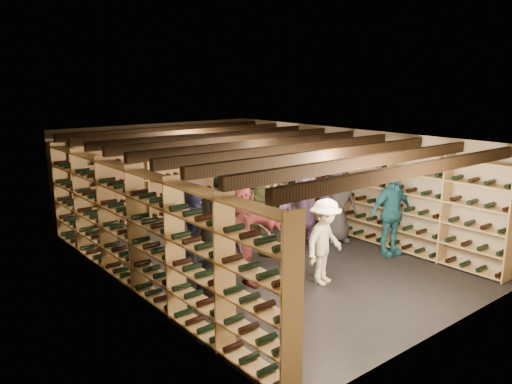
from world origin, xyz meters
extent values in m
plane|color=black|center=(0.00, 0.00, 0.00)|extent=(8.00, 8.00, 0.00)
cube|color=tan|center=(0.00, 4.00, 1.20)|extent=(5.50, 0.02, 2.40)
cube|color=tan|center=(0.00, -4.00, 1.20)|extent=(5.50, 0.02, 2.40)
cube|color=tan|center=(-2.75, 0.00, 1.20)|extent=(0.02, 8.00, 2.40)
cube|color=tan|center=(2.75, 0.00, 1.20)|extent=(0.02, 8.00, 2.40)
cube|color=beige|center=(0.00, 0.00, 2.40)|extent=(5.50, 8.00, 0.01)
cube|color=black|center=(0.00, -3.50, 2.26)|extent=(5.40, 0.12, 0.18)
cube|color=black|center=(0.00, -2.62, 2.26)|extent=(5.40, 0.12, 0.18)
cube|color=black|center=(0.00, -1.75, 2.26)|extent=(5.40, 0.12, 0.18)
cube|color=black|center=(0.00, -0.88, 2.26)|extent=(5.40, 0.12, 0.18)
cube|color=black|center=(0.00, 0.00, 2.26)|extent=(5.40, 0.12, 0.18)
cube|color=black|center=(0.00, 0.88, 2.26)|extent=(5.40, 0.12, 0.18)
cube|color=black|center=(0.00, 1.75, 2.26)|extent=(5.40, 0.12, 0.18)
cube|color=black|center=(0.00, 2.62, 2.26)|extent=(5.40, 0.12, 0.18)
cube|color=black|center=(0.00, 3.50, 2.26)|extent=(5.40, 0.12, 0.18)
cube|color=#9D7E4C|center=(-2.57, 0.00, 1.07)|extent=(0.32, 7.50, 2.15)
cube|color=#9D7E4C|center=(2.57, 0.00, 1.07)|extent=(0.32, 7.50, 2.15)
cube|color=#9D7E4C|center=(0.00, 3.83, 1.07)|extent=(4.70, 0.30, 2.15)
cube|color=tan|center=(0.57, 2.03, 0.09)|extent=(0.52, 0.37, 0.17)
cube|color=tan|center=(0.57, 2.03, 0.26)|extent=(0.52, 0.37, 0.17)
cube|color=tan|center=(0.57, 2.03, 0.43)|extent=(0.52, 0.37, 0.17)
cube|color=tan|center=(0.17, 2.37, 0.09)|extent=(0.59, 0.51, 0.17)
cube|color=tan|center=(0.17, 2.37, 0.26)|extent=(0.59, 0.51, 0.17)
cube|color=tan|center=(0.17, 2.37, 0.43)|extent=(0.59, 0.51, 0.17)
cube|color=tan|center=(0.17, 2.37, 0.59)|extent=(0.59, 0.51, 0.17)
cube|color=tan|center=(0.42, 2.47, 0.09)|extent=(0.54, 0.39, 0.17)
imported|color=black|center=(-1.84, -1.25, 0.93)|extent=(1.02, 0.78, 1.85)
imported|color=#5A663A|center=(-0.02, -0.14, 0.80)|extent=(0.88, 0.74, 1.60)
imported|color=beige|center=(0.05, -1.77, 0.75)|extent=(1.07, 0.76, 1.51)
imported|color=#21687C|center=(2.18, -1.57, 0.87)|extent=(1.09, 0.62, 1.75)
imported|color=maroon|center=(-1.25, -1.00, 0.95)|extent=(1.84, 0.87, 1.91)
imported|color=#1F2645|center=(-1.12, 0.52, 0.79)|extent=(0.85, 0.63, 1.58)
imported|color=gray|center=(0.82, 0.77, 0.94)|extent=(0.75, 0.56, 1.89)
imported|color=#421418|center=(2.02, 0.24, 0.81)|extent=(0.84, 0.68, 1.62)
imported|color=#A09992|center=(-0.56, -0.05, 0.93)|extent=(1.38, 1.10, 1.87)
imported|color=#2B512C|center=(-0.45, 0.65, 0.81)|extent=(1.03, 0.75, 1.63)
imported|color=#654D7F|center=(1.19, -0.14, 0.88)|extent=(1.66, 0.62, 1.76)
imported|color=#2F2E33|center=(1.97, -0.31, 0.90)|extent=(1.02, 0.83, 1.79)
camera|label=1|loc=(-6.00, -7.37, 3.46)|focal=35.00mm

